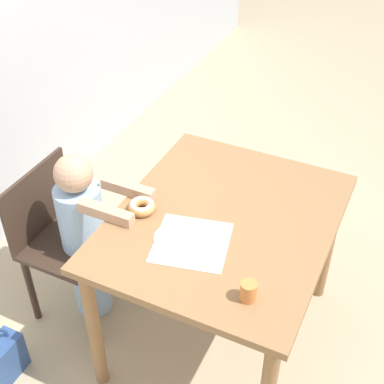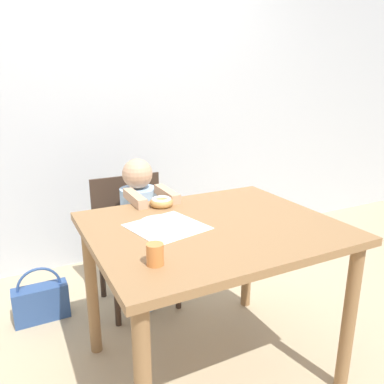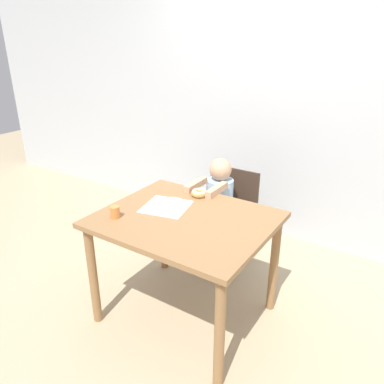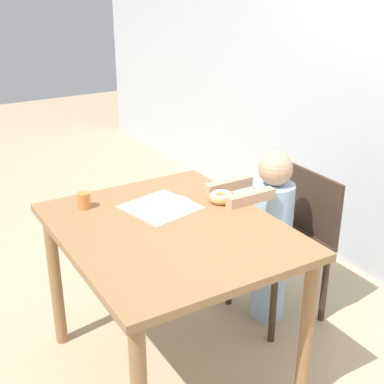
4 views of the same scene
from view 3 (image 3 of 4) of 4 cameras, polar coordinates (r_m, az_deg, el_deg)
name	(u,v)px [view 3 (image 3 of 4)]	position (r m, az deg, el deg)	size (l,w,h in m)	color
ground_plane	(186,313)	(2.84, -0.93, -17.96)	(12.00, 12.00, 0.00)	tan
wall_back	(278,107)	(3.55, 12.95, 12.49)	(8.00, 0.05, 2.50)	silver
dining_table	(185,232)	(2.46, -1.03, -6.15)	(1.09, 0.90, 0.78)	olive
chair	(225,213)	(3.21, 5.10, -3.22)	(0.46, 0.42, 0.81)	#38281E
child_figure	(219,212)	(3.09, 4.09, -3.10)	(0.23, 0.46, 0.97)	#99BCE0
donut	(199,193)	(2.71, 1.10, -0.11)	(0.12, 0.12, 0.05)	tan
napkin	(166,207)	(2.55, -3.96, -2.22)	(0.35, 0.35, 0.00)	white
handbag	(172,227)	(3.66, -3.07, -5.40)	(0.31, 0.11, 0.34)	#2D4C84
cup	(115,212)	(2.44, -11.66, -3.01)	(0.06, 0.06, 0.08)	orange
plate	(171,203)	(2.60, -3.20, -1.64)	(0.18, 0.18, 0.01)	silver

